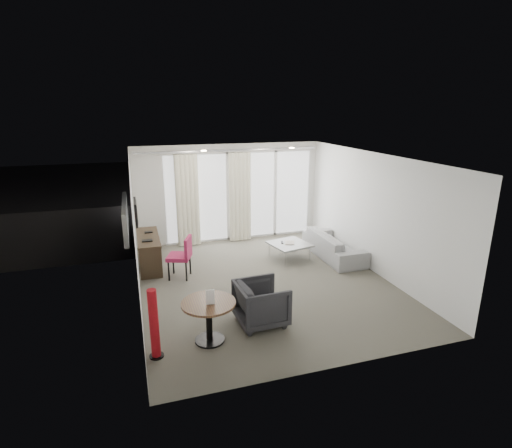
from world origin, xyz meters
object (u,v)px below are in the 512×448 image
object	(u,v)px
rattan_chair_a	(256,216)
desk	(149,252)
round_table	(209,322)
tub_armchair	(261,303)
desk_chair	(179,257)
red_lamp	(154,324)
coffee_table	(289,251)
sofa	(334,245)
rattan_chair_b	(270,204)

from	to	relation	value
rattan_chair_a	desk	bearing A→B (deg)	-137.52
round_table	tub_armchair	bearing A→B (deg)	16.09
desk_chair	rattan_chair_a	bearing A→B (deg)	69.41
desk_chair	tub_armchair	xyz separation A→B (m)	(1.08, -2.32, -0.09)
red_lamp	coffee_table	distance (m)	4.57
red_lamp	sofa	bearing A→B (deg)	33.19
rattan_chair_a	rattan_chair_b	xyz separation A→B (m)	(0.88, 1.20, 0.00)
tub_armchair	rattan_chair_a	world-z (taller)	rattan_chair_a
red_lamp	rattan_chair_a	xyz separation A→B (m)	(3.34, 5.75, -0.16)
round_table	red_lamp	size ratio (longest dim) A/B	0.78
tub_armchair	sofa	bearing A→B (deg)	-50.52
desk_chair	rattan_chair_a	xyz separation A→B (m)	(2.65, 2.99, -0.08)
rattan_chair_a	rattan_chair_b	world-z (taller)	rattan_chair_b
round_table	rattan_chair_a	distance (m)	6.12
desk	coffee_table	bearing A→B (deg)	-8.47
desk_chair	rattan_chair_b	world-z (taller)	desk_chair
desk_chair	tub_armchair	world-z (taller)	desk_chair
desk_chair	rattan_chair_b	bearing A→B (deg)	70.89
desk_chair	sofa	size ratio (longest dim) A/B	0.45
tub_armchair	rattan_chair_b	xyz separation A→B (m)	(2.45, 6.51, 0.01)
desk_chair	round_table	distance (m)	2.60
desk	desk_chair	world-z (taller)	desk_chair
desk	rattan_chair_b	size ratio (longest dim) A/B	2.02
desk_chair	coffee_table	distance (m)	2.69
round_table	red_lamp	distance (m)	0.87
desk	rattan_chair_b	world-z (taller)	rattan_chair_b
round_table	sofa	distance (m)	4.52
desk_chair	tub_armchair	distance (m)	2.56
desk	desk_chair	distance (m)	1.00
rattan_chair_a	rattan_chair_b	size ratio (longest dim) A/B	0.99
tub_armchair	sofa	world-z (taller)	tub_armchair
sofa	rattan_chair_b	bearing A→B (deg)	3.01
desk	desk_chair	bearing A→B (deg)	-54.35
desk_chair	tub_armchair	bearing A→B (deg)	-44.05
desk_chair	coffee_table	world-z (taller)	desk_chair
desk_chair	rattan_chair_a	distance (m)	4.00
desk_chair	round_table	world-z (taller)	desk_chair
sofa	rattan_chair_b	world-z (taller)	rattan_chair_b
round_table	desk_chair	bearing A→B (deg)	93.09
tub_armchair	desk_chair	bearing A→B (deg)	21.77
red_lamp	rattan_chair_a	distance (m)	6.65
desk_chair	rattan_chair_a	size ratio (longest dim) A/B	1.20
tub_armchair	coffee_table	size ratio (longest dim) A/B	0.95
round_table	rattan_chair_a	xyz separation A→B (m)	(2.51, 5.58, 0.04)
desk	tub_armchair	distance (m)	3.55
rattan_chair_a	rattan_chair_b	distance (m)	1.49
desk	sofa	distance (m)	4.38
desk	round_table	xyz separation A→B (m)	(0.72, -3.40, -0.03)
desk	rattan_chair_a	distance (m)	3.90
red_lamp	tub_armchair	size ratio (longest dim) A/B	1.33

